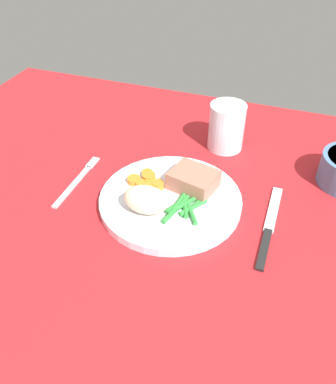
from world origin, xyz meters
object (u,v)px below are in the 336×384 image
meat_portion (193,180)px  knife (269,227)px  fork (76,182)px  water_glass (226,130)px  dinner_plate (168,200)px

meat_portion → knife: (14.66, -4.26, -3.07)cm
fork → water_glass: size_ratio=1.69×
meat_portion → fork: bearing=-169.1°
dinner_plate → knife: bearing=-0.9°
meat_portion → water_glass: size_ratio=0.81×
meat_portion → knife: meat_portion is taller
meat_portion → fork: meat_portion is taller
meat_portion → knife: 15.57cm
dinner_plate → meat_portion: 5.79cm
meat_portion → water_glass: water_glass is taller
dinner_plate → meat_portion: meat_portion is taller
dinner_plate → knife: (18.06, -0.29, -0.60)cm
meat_portion → knife: size_ratio=0.39×
meat_portion → knife: bearing=-16.2°
fork → knife: 36.57cm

